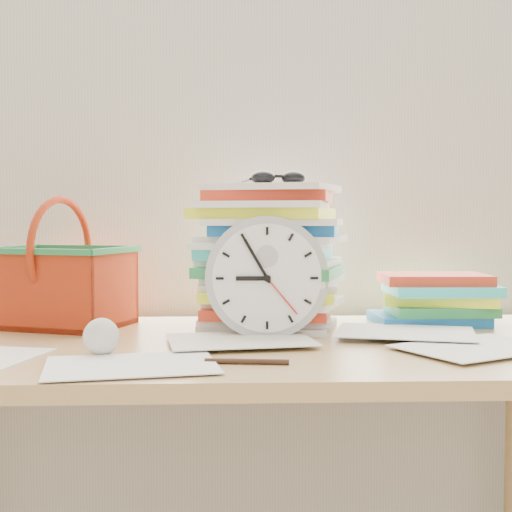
{
  "coord_description": "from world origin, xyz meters",
  "views": [
    {
      "loc": [
        -0.04,
        0.24,
        0.99
      ],
      "look_at": [
        0.02,
        1.6,
        0.91
      ],
      "focal_mm": 50.0,
      "sensor_mm": 36.0,
      "label": 1
    }
  ],
  "objects_px": {
    "desk": "(248,379)",
    "paper_stack": "(270,257)",
    "book_stack": "(435,299)",
    "basket": "(61,263)",
    "clock": "(266,277)"
  },
  "relations": [
    {
      "from": "paper_stack",
      "to": "basket",
      "type": "bearing_deg",
      "value": 175.41
    },
    {
      "from": "paper_stack",
      "to": "book_stack",
      "type": "xyz_separation_m",
      "value": [
        0.37,
        0.04,
        -0.1
      ]
    },
    {
      "from": "desk",
      "to": "basket",
      "type": "xyz_separation_m",
      "value": [
        -0.4,
        0.21,
        0.21
      ]
    },
    {
      "from": "clock",
      "to": "basket",
      "type": "xyz_separation_m",
      "value": [
        -0.44,
        0.17,
        0.02
      ]
    },
    {
      "from": "paper_stack",
      "to": "clock",
      "type": "distance_m",
      "value": 0.14
    },
    {
      "from": "book_stack",
      "to": "basket",
      "type": "relative_size",
      "value": 0.95
    },
    {
      "from": "desk",
      "to": "paper_stack",
      "type": "height_order",
      "value": "paper_stack"
    },
    {
      "from": "book_stack",
      "to": "desk",
      "type": "bearing_deg",
      "value": -153.73
    },
    {
      "from": "clock",
      "to": "book_stack",
      "type": "distance_m",
      "value": 0.43
    },
    {
      "from": "book_stack",
      "to": "basket",
      "type": "distance_m",
      "value": 0.83
    },
    {
      "from": "clock",
      "to": "basket",
      "type": "height_order",
      "value": "basket"
    },
    {
      "from": "desk",
      "to": "book_stack",
      "type": "height_order",
      "value": "book_stack"
    },
    {
      "from": "desk",
      "to": "paper_stack",
      "type": "relative_size",
      "value": 4.5
    },
    {
      "from": "basket",
      "to": "clock",
      "type": "bearing_deg",
      "value": -1.14
    },
    {
      "from": "desk",
      "to": "paper_stack",
      "type": "xyz_separation_m",
      "value": [
        0.05,
        0.17,
        0.23
      ]
    }
  ]
}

